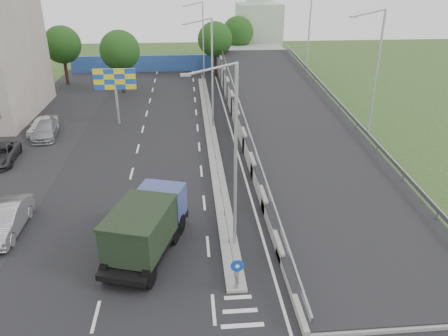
{
  "coord_description": "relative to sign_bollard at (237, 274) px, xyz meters",
  "views": [
    {
      "loc": [
        -2.03,
        -14.41,
        14.27
      ],
      "look_at": [
        0.19,
        11.7,
        2.2
      ],
      "focal_mm": 35.0,
      "sensor_mm": 36.0,
      "label": 1
    }
  ],
  "objects": [
    {
      "name": "lamp_post_near",
      "position": [
        0.11,
        3.83,
        4.77
      ],
      "size": [
        2.74,
        0.18,
        10.08
      ],
      "color": "#B2B5B7",
      "rests_on": "median"
    },
    {
      "name": "parked_car_e",
      "position": [
        -15.85,
        23.85,
        -0.3
      ],
      "size": [
        2.15,
        4.45,
        1.47
      ],
      "primitive_type": "imported",
      "rotation": [
        0.0,
        0.0,
        -0.1
      ],
      "color": "silver",
      "rests_on": "ground"
    },
    {
      "name": "tree_left_mid",
      "position": [
        -10.0,
        37.83,
        4.14
      ],
      "size": [
        4.8,
        4.8,
        7.6
      ],
      "color": "black",
      "rests_on": "ground"
    },
    {
      "name": "road_surface",
      "position": [
        -3.0,
        17.83,
        -1.03
      ],
      "size": [
        26.0,
        90.0,
        0.04
      ],
      "primitive_type": "cube",
      "color": "black",
      "rests_on": "ground"
    },
    {
      "name": "parking_strip",
      "position": [
        -16.0,
        17.83,
        -1.03
      ],
      "size": [
        8.0,
        90.0,
        0.05
      ],
      "primitive_type": "cube",
      "color": "black",
      "rests_on": "ground"
    },
    {
      "name": "tree_ramp_far",
      "position": [
        6.0,
        52.83,
        4.14
      ],
      "size": [
        4.8,
        4.8,
        7.6
      ],
      "color": "black",
      "rests_on": "ground"
    },
    {
      "name": "lamp_post_far",
      "position": [
        0.11,
        43.83,
        4.77
      ],
      "size": [
        2.74,
        0.18,
        10.08
      ],
      "color": "#B2B5B7",
      "rests_on": "median"
    },
    {
      "name": "median",
      "position": [
        0.0,
        21.83,
        -0.93
      ],
      "size": [
        1.0,
        44.0,
        0.2
      ],
      "primitive_type": "cube",
      "color": "gray",
      "rests_on": "ground"
    },
    {
      "name": "lamp_post_mid",
      "position": [
        0.11,
        23.83,
        4.77
      ],
      "size": [
        2.74,
        0.18,
        10.08
      ],
      "color": "#B2B5B7",
      "rests_on": "median"
    },
    {
      "name": "sign_bollard",
      "position": [
        0.0,
        0.0,
        0.0
      ],
      "size": [
        0.64,
        0.23,
        1.67
      ],
      "color": "black",
      "rests_on": "median"
    },
    {
      "name": "tree_left_far",
      "position": [
        -18.0,
        42.83,
        4.14
      ],
      "size": [
        4.8,
        4.8,
        7.6
      ],
      "color": "black",
      "rests_on": "ground"
    },
    {
      "name": "parked_car_c",
      "position": [
        -17.14,
        16.89,
        -0.35
      ],
      "size": [
        2.69,
        5.1,
        1.37
      ],
      "primitive_type": "imported",
      "rotation": [
        0.0,
        0.0,
        0.09
      ],
      "color": "#2B2A2E",
      "rests_on": "ground"
    },
    {
      "name": "ground",
      "position": [
        0.0,
        -2.17,
        -1.03
      ],
      "size": [
        160.0,
        160.0,
        0.0
      ],
      "primitive_type": "plane",
      "color": "#2D4C1E",
      "rests_on": "ground"
    },
    {
      "name": "billboard",
      "position": [
        -9.0,
        25.83,
        3.15
      ],
      "size": [
        4.0,
        0.24,
        5.5
      ],
      "color": "#B2B5B7",
      "rests_on": "ground"
    },
    {
      "name": "tree_median_far",
      "position": [
        2.0,
        45.83,
        4.14
      ],
      "size": [
        4.8,
        4.8,
        7.6
      ],
      "color": "black",
      "rests_on": "ground"
    },
    {
      "name": "blue_wall",
      "position": [
        -4.0,
        49.83,
        0.17
      ],
      "size": [
        30.0,
        0.5,
        2.4
      ],
      "primitive_type": "cube",
      "color": "#2B3F9E",
      "rests_on": "ground"
    },
    {
      "name": "church",
      "position": [
        10.0,
        57.83,
        4.28
      ],
      "size": [
        7.0,
        7.0,
        13.8
      ],
      "color": "#B2CCAD",
      "rests_on": "ground"
    },
    {
      "name": "median_guardrail",
      "position": [
        0.0,
        21.83,
        -0.28
      ],
      "size": [
        0.09,
        44.0,
        0.71
      ],
      "color": "gray",
      "rests_on": "median"
    },
    {
      "name": "overpass_ramp",
      "position": [
        7.5,
        21.83,
        0.72
      ],
      "size": [
        10.0,
        50.0,
        3.5
      ],
      "color": "gray",
      "rests_on": "ground"
    },
    {
      "name": "parked_car_b",
      "position": [
        -12.95,
        6.31,
        -0.18
      ],
      "size": [
        1.8,
        5.17,
        1.7
      ],
      "primitive_type": "imported",
      "rotation": [
        0.0,
        0.0,
        0.0
      ],
      "color": "gray",
      "rests_on": "ground"
    },
    {
      "name": "dump_truck",
      "position": [
        -4.47,
        3.66,
        0.68
      ],
      "size": [
        4.5,
        7.45,
        3.09
      ],
      "rotation": [
        0.0,
        0.0,
        -0.3
      ],
      "color": "black",
      "rests_on": "ground"
    },
    {
      "name": "parked_car_d",
      "position": [
        -15.17,
        22.45,
        -0.33
      ],
      "size": [
        2.47,
        5.06,
        1.42
      ],
      "primitive_type": "imported",
      "rotation": [
        0.0,
        0.0,
        0.1
      ],
      "color": "gray",
      "rests_on": "ground"
    }
  ]
}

